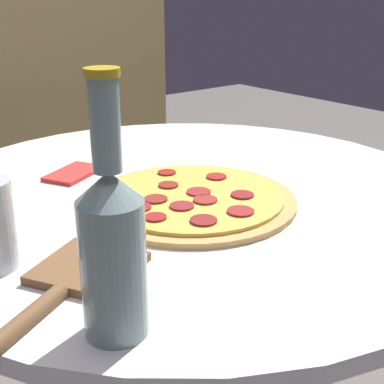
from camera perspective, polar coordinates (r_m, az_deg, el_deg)
table at (r=1.05m, az=-0.66°, el=-8.68°), size 1.01×1.01×0.76m
pizza at (r=0.91m, az=-0.00°, el=-0.73°), size 0.36×0.36×0.02m
beer_bottle at (r=0.55m, az=-8.51°, el=-5.60°), size 0.07×0.07×0.28m
pizza_paddle at (r=0.69m, az=-12.42°, el=-9.13°), size 0.25×0.18×0.02m
napkin at (r=1.08m, az=-12.51°, el=1.97°), size 0.13×0.11×0.01m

